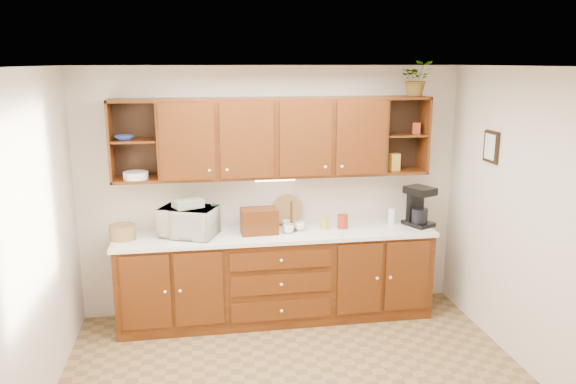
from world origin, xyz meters
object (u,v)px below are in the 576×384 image
object	(u,v)px
microwave	(189,222)
bread_box	(259,221)
coffee_maker	(418,207)
potted_plant	(417,79)

from	to	relation	value
microwave	bread_box	size ratio (longest dim) A/B	1.46
microwave	coffee_maker	bearing A→B (deg)	23.63
bread_box	potted_plant	size ratio (longest dim) A/B	1.03
microwave	coffee_maker	size ratio (longest dim) A/B	1.28
potted_plant	bread_box	bearing A→B (deg)	-176.92
bread_box	coffee_maker	xyz separation A→B (m)	(1.70, 0.03, 0.07)
microwave	coffee_maker	xyz separation A→B (m)	(2.40, 0.00, 0.05)
bread_box	potted_plant	world-z (taller)	potted_plant
coffee_maker	potted_plant	world-z (taller)	potted_plant
bread_box	microwave	bearing A→B (deg)	175.82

